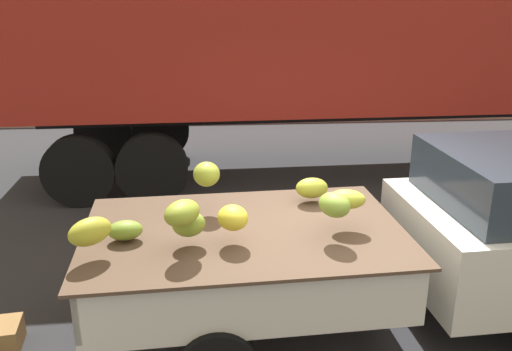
# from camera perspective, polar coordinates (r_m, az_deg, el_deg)

# --- Properties ---
(ground) EXTENTS (220.00, 220.00, 0.00)m
(ground) POSITION_cam_1_polar(r_m,az_deg,el_deg) (5.56, 8.05, -15.17)
(ground) COLOR #28282B
(curb_strip) EXTENTS (80.00, 0.80, 0.16)m
(curb_strip) POSITION_cam_1_polar(r_m,az_deg,el_deg) (13.60, 0.38, 6.21)
(curb_strip) COLOR gray
(curb_strip) RESTS_ON ground
(pickup_truck) EXTENTS (5.11, 2.13, 1.70)m
(pickup_truck) POSITION_cam_1_polar(r_m,az_deg,el_deg) (5.49, 19.96, -6.07)
(pickup_truck) COLOR silver
(pickup_truck) RESTS_ON ground
(semi_trailer) EXTENTS (12.08, 2.98, 3.95)m
(semi_trailer) POSITION_cam_1_polar(r_m,az_deg,el_deg) (9.53, 11.32, 15.30)
(semi_trailer) COLOR maroon
(semi_trailer) RESTS_ON ground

